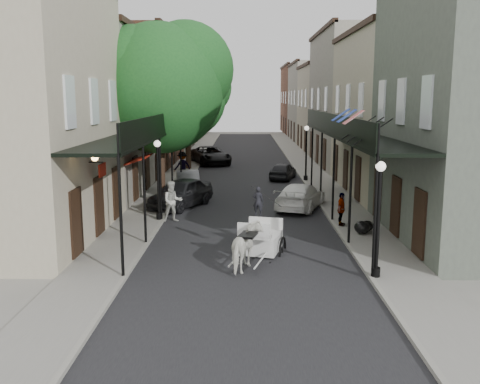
{
  "coord_description": "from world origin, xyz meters",
  "views": [
    {
      "loc": [
        -0.09,
        -18.38,
        5.8
      ],
      "look_at": [
        -0.31,
        5.02,
        1.6
      ],
      "focal_mm": 40.0,
      "sensor_mm": 36.0,
      "label": 1
    }
  ],
  "objects_px": {
    "lamppost_right_far": "(306,152)",
    "pedestrian_sidewalk_right": "(341,209)",
    "car_right_near": "(300,196)",
    "horse": "(247,247)",
    "tree_near": "(167,83)",
    "car_left_mid": "(188,181)",
    "pedestrian_sidewalk_left": "(182,166)",
    "carriage": "(263,224)",
    "car_left_near": "(181,193)",
    "lamppost_left": "(158,179)",
    "lamppost_right_near": "(378,218)",
    "pedestrian_walking": "(172,201)",
    "tree_far": "(192,96)",
    "car_left_far": "(211,155)",
    "car_right_far": "(283,171)"
  },
  "relations": [
    {
      "from": "carriage",
      "to": "car_right_near",
      "type": "bearing_deg",
      "value": 88.53
    },
    {
      "from": "pedestrian_walking",
      "to": "car_right_near",
      "type": "distance_m",
      "value": 6.95
    },
    {
      "from": "lamppost_right_far",
      "to": "pedestrian_sidewalk_right",
      "type": "height_order",
      "value": "lamppost_right_far"
    },
    {
      "from": "tree_near",
      "to": "car_right_far",
      "type": "xyz_separation_m",
      "value": [
        6.8,
        8.82,
        -5.88
      ]
    },
    {
      "from": "lamppost_left",
      "to": "car_left_far",
      "type": "xyz_separation_m",
      "value": [
        1.03,
        21.65,
        -1.28
      ]
    },
    {
      "from": "lamppost_right_near",
      "to": "pedestrian_sidewalk_left",
      "type": "relative_size",
      "value": 1.9
    },
    {
      "from": "lamppost_right_far",
      "to": "car_left_mid",
      "type": "bearing_deg",
      "value": -153.3
    },
    {
      "from": "tree_near",
      "to": "lamppost_right_near",
      "type": "bearing_deg",
      "value": -55.73
    },
    {
      "from": "pedestrian_sidewalk_left",
      "to": "car_left_near",
      "type": "distance_m",
      "value": 8.65
    },
    {
      "from": "lamppost_left",
      "to": "pedestrian_sidewalk_right",
      "type": "xyz_separation_m",
      "value": [
        8.3,
        -1.14,
        -1.19
      ]
    },
    {
      "from": "tree_near",
      "to": "horse",
      "type": "bearing_deg",
      "value": -69.46
    },
    {
      "from": "pedestrian_walking",
      "to": "pedestrian_sidewalk_right",
      "type": "xyz_separation_m",
      "value": [
        7.67,
        -1.18,
        -0.1
      ]
    },
    {
      "from": "pedestrian_sidewalk_right",
      "to": "car_left_near",
      "type": "bearing_deg",
      "value": 82.25
    },
    {
      "from": "lamppost_left",
      "to": "car_left_near",
      "type": "xyz_separation_m",
      "value": [
        0.63,
        3.33,
        -1.28
      ]
    },
    {
      "from": "lamppost_right_far",
      "to": "pedestrian_sidewalk_right",
      "type": "relative_size",
      "value": 2.5
    },
    {
      "from": "pedestrian_sidewalk_left",
      "to": "car_left_near",
      "type": "relative_size",
      "value": 0.43
    },
    {
      "from": "horse",
      "to": "car_right_near",
      "type": "height_order",
      "value": "horse"
    },
    {
      "from": "tree_near",
      "to": "pedestrian_sidewalk_left",
      "type": "relative_size",
      "value": 4.94
    },
    {
      "from": "tree_near",
      "to": "tree_far",
      "type": "distance_m",
      "value": 14.02
    },
    {
      "from": "tree_near",
      "to": "pedestrian_walking",
      "type": "height_order",
      "value": "tree_near"
    },
    {
      "from": "lamppost_left",
      "to": "pedestrian_walking",
      "type": "relative_size",
      "value": 1.93
    },
    {
      "from": "horse",
      "to": "pedestrian_sidewalk_right",
      "type": "relative_size",
      "value": 1.26
    },
    {
      "from": "pedestrian_walking",
      "to": "pedestrian_sidewalk_left",
      "type": "distance_m",
      "value": 11.91
    },
    {
      "from": "carriage",
      "to": "car_right_far",
      "type": "bearing_deg",
      "value": 98.18
    },
    {
      "from": "lamppost_left",
      "to": "pedestrian_sidewalk_left",
      "type": "height_order",
      "value": "lamppost_left"
    },
    {
      "from": "lamppost_left",
      "to": "lamppost_right_far",
      "type": "distance_m",
      "value": 14.53
    },
    {
      "from": "car_left_mid",
      "to": "lamppost_left",
      "type": "bearing_deg",
      "value": -102.45
    },
    {
      "from": "horse",
      "to": "pedestrian_walking",
      "type": "bearing_deg",
      "value": -49.21
    },
    {
      "from": "lamppost_right_near",
      "to": "carriage",
      "type": "bearing_deg",
      "value": 135.95
    },
    {
      "from": "lamppost_left",
      "to": "carriage",
      "type": "distance_m",
      "value": 6.68
    },
    {
      "from": "pedestrian_walking",
      "to": "car_left_mid",
      "type": "relative_size",
      "value": 0.5
    },
    {
      "from": "pedestrian_sidewalk_right",
      "to": "car_left_far",
      "type": "xyz_separation_m",
      "value": [
        -7.27,
        22.79,
        -0.09
      ]
    },
    {
      "from": "tree_far",
      "to": "lamppost_right_near",
      "type": "xyz_separation_m",
      "value": [
        8.35,
        -26.18,
        -3.79
      ]
    },
    {
      "from": "car_right_near",
      "to": "pedestrian_sidewalk_right",
      "type": "bearing_deg",
      "value": 128.48
    },
    {
      "from": "tree_near",
      "to": "car_right_near",
      "type": "distance_m",
      "value": 9.18
    },
    {
      "from": "pedestrian_walking",
      "to": "pedestrian_sidewalk_left",
      "type": "relative_size",
      "value": 0.99
    },
    {
      "from": "pedestrian_sidewalk_right",
      "to": "car_left_mid",
      "type": "relative_size",
      "value": 0.38
    },
    {
      "from": "lamppost_left",
      "to": "pedestrian_sidewalk_left",
      "type": "xyz_separation_m",
      "value": [
        -0.28,
        11.92,
        -0.96
      ]
    },
    {
      "from": "lamppost_right_near",
      "to": "lamppost_left",
      "type": "height_order",
      "value": "same"
    },
    {
      "from": "tree_far",
      "to": "lamppost_right_far",
      "type": "height_order",
      "value": "tree_far"
    },
    {
      "from": "lamppost_right_far",
      "to": "car_right_far",
      "type": "distance_m",
      "value": 2.31
    },
    {
      "from": "tree_far",
      "to": "pedestrian_sidewalk_right",
      "type": "height_order",
      "value": "tree_far"
    },
    {
      "from": "carriage",
      "to": "car_left_near",
      "type": "distance_m",
      "value": 8.94
    },
    {
      "from": "lamppost_right_far",
      "to": "horse",
      "type": "bearing_deg",
      "value": -102.2
    },
    {
      "from": "pedestrian_sidewalk_right",
      "to": "car_right_far",
      "type": "bearing_deg",
      "value": 28.92
    },
    {
      "from": "lamppost_right_far",
      "to": "car_right_near",
      "type": "bearing_deg",
      "value": -98.15
    },
    {
      "from": "pedestrian_sidewalk_left",
      "to": "car_left_mid",
      "type": "distance_m",
      "value": 3.9
    },
    {
      "from": "tree_far",
      "to": "lamppost_right_far",
      "type": "relative_size",
      "value": 2.32
    },
    {
      "from": "pedestrian_sidewalk_left",
      "to": "car_right_far",
      "type": "relative_size",
      "value": 0.55
    },
    {
      "from": "horse",
      "to": "car_right_near",
      "type": "xyz_separation_m",
      "value": [
        2.82,
        10.0,
        -0.12
      ]
    }
  ]
}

